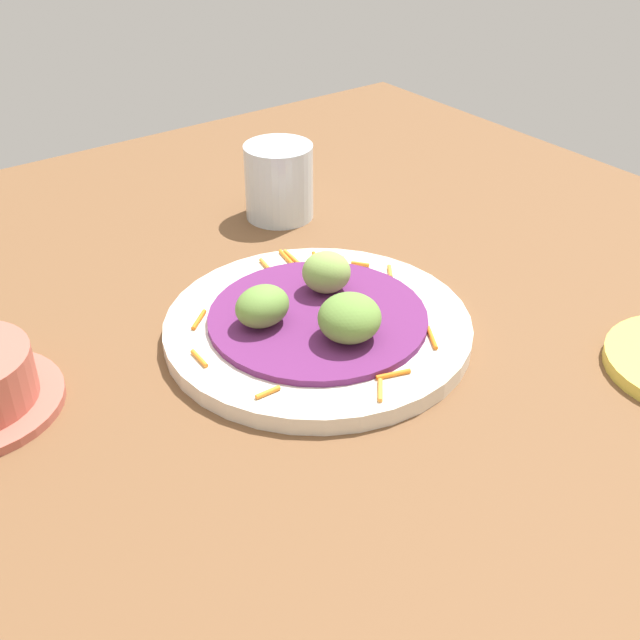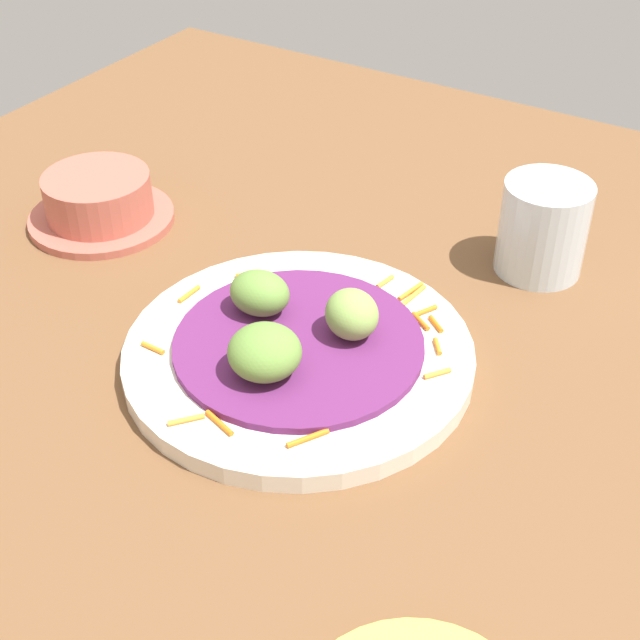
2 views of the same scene
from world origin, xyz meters
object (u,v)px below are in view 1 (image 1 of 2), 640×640
at_px(guac_scoop_center, 262,306).
at_px(guac_scoop_right, 352,317).
at_px(main_plate, 314,329).
at_px(water_glass, 279,181).
at_px(guac_scoop_left, 326,272).

xyz_separation_m(guac_scoop_center, guac_scoop_right, (-0.06, -0.05, 0.00)).
height_order(main_plate, water_glass, water_glass).
bearing_deg(guac_scoop_right, guac_scoop_left, -21.22).
bearing_deg(main_plate, guac_scoop_right, -171.22).
distance_m(main_plate, guac_scoop_left, 0.06).
bearing_deg(guac_scoop_center, guac_scoop_left, -81.22).
height_order(guac_scoop_center, water_glass, water_glass).
height_order(main_plate, guac_scoop_left, guac_scoop_left).
distance_m(guac_scoop_center, guac_scoop_right, 0.08).
distance_m(guac_scoop_right, water_glass, 0.29).
distance_m(main_plate, guac_scoop_right, 0.06).
distance_m(guac_scoop_center, water_glass, 0.26).
bearing_deg(guac_scoop_right, water_glass, -21.91).
relative_size(main_plate, water_glass, 3.22).
relative_size(main_plate, guac_scoop_left, 6.13).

